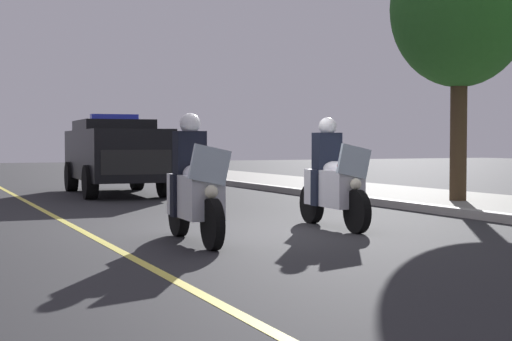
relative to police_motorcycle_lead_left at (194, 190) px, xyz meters
name	(u,v)px	position (x,y,z in m)	size (l,w,h in m)	color
ground_plane	(259,230)	(-0.92, 1.37, -0.70)	(80.00, 80.00, 0.00)	#28282B
curb_strip	(474,214)	(-0.92, 5.52, -0.62)	(48.00, 0.24, 0.15)	#9E9B93
lane_stripe_center	(96,239)	(-0.92, -1.10, -0.70)	(48.00, 0.12, 0.01)	#E0D14C
police_motorcycle_lead_left	(194,190)	(0.00, 0.00, 0.00)	(2.14, 0.59, 1.72)	black
police_motorcycle_lead_right	(333,183)	(-0.70, 2.53, 0.00)	(2.14, 0.59, 1.72)	black
police_suv	(115,153)	(-9.59, 1.32, 0.37)	(4.99, 2.27, 2.05)	black
tree_mid_block	(460,9)	(-3.26, 7.10, 3.42)	(2.91, 2.91, 5.71)	#42301E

